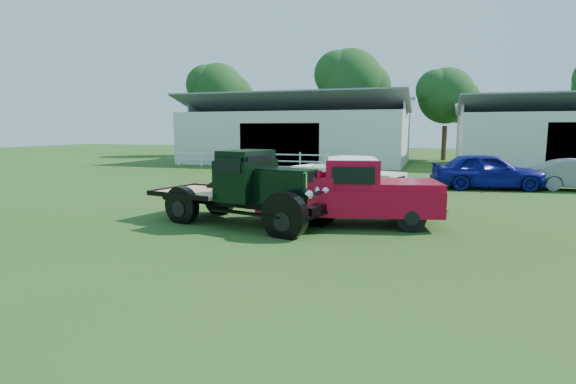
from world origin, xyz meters
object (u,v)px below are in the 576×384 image
(red_pickup, at_px, (348,191))
(misc_car_blue, at_px, (487,171))
(vintage_flatbed, at_px, (243,187))
(white_pickup, at_px, (347,178))

(red_pickup, distance_m, misc_car_blue, 11.20)
(red_pickup, relative_size, misc_car_blue, 1.09)
(vintage_flatbed, relative_size, red_pickup, 1.02)
(vintage_flatbed, height_order, white_pickup, vintage_flatbed)
(vintage_flatbed, height_order, misc_car_blue, vintage_flatbed)
(vintage_flatbed, relative_size, white_pickup, 1.20)
(white_pickup, bearing_deg, red_pickup, -59.98)
(vintage_flatbed, xyz_separation_m, misc_car_blue, (7.87, 11.02, -0.25))
(red_pickup, relative_size, white_pickup, 1.18)
(misc_car_blue, bearing_deg, white_pickup, 123.56)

